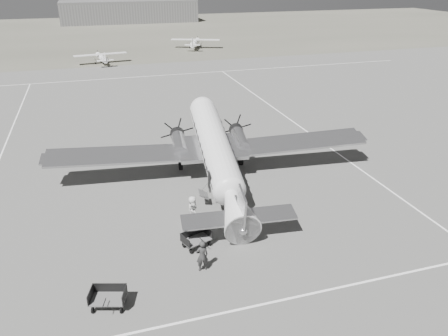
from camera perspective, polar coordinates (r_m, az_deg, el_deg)
The scene contains 14 objects.
ground at distance 35.13m, azimuth -0.10°, elevation -1.91°, with size 260.00×260.00×0.00m, color slate.
taxi_line_near at distance 24.25m, azimuth 9.97°, elevation -16.14°, with size 60.00×0.15×0.01m, color white.
taxi_line_right at distance 39.97m, azimuth 16.59°, elevation 0.42°, with size 0.15×80.00×0.01m, color white.
taxi_line_horizon at distance 72.39m, azimuth -9.55°, elevation 11.76°, with size 90.00×0.15×0.01m, color white.
grass_infield at distance 126.39m, azimuth -13.31°, elevation 16.85°, with size 260.00×90.00×0.01m, color #696758.
hangar_main at distance 151.25m, azimuth -12.29°, elevation 19.39°, with size 42.00×14.00×6.60m.
dc3_airliner at distance 34.01m, azimuth -0.99°, elevation 1.88°, with size 26.81×18.60×5.11m, color #ADADAF, non-canonical shape.
light_plane_left at distance 83.87m, azimuth -15.72°, elevation 13.62°, with size 9.46×7.68×1.96m, color white, non-canonical shape.
light_plane_right at distance 97.43m, azimuth -3.78°, elevation 15.94°, with size 10.54×8.55×2.19m, color white, non-canonical shape.
baggage_cart_near at distance 27.25m, azimuth -3.62°, elevation -9.29°, with size 1.80×1.27×1.02m, color #595959, non-canonical shape.
baggage_cart_far at distance 23.71m, azimuth -14.90°, elevation -16.15°, with size 1.87×1.32×1.05m, color #595959, non-canonical shape.
ground_crew at distance 25.08m, azimuth -2.87°, elevation -11.38°, with size 0.71×0.46×1.93m, color #2F2F2F.
ramp_agent at distance 29.14m, azimuth -3.99°, elevation -6.05°, with size 0.83×0.65×1.71m, color silver.
passenger at distance 29.51m, azimuth -4.13°, elevation -5.40°, with size 0.94×0.61×1.92m, color silver.
Camera 1 is at (-9.14, -30.08, 15.68)m, focal length 35.00 mm.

